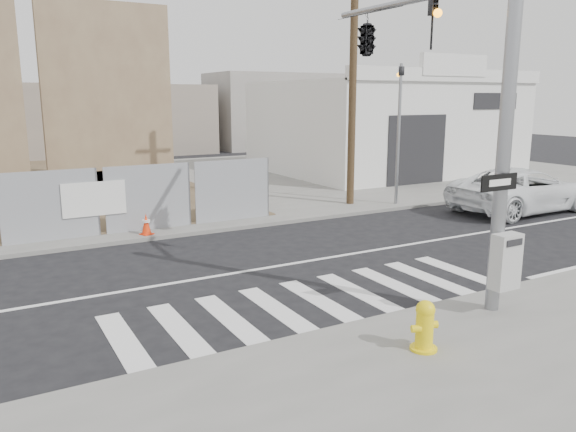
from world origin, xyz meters
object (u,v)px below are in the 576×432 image
fire_hydrant (425,326)px  traffic_cone_d (146,224)px  auto_shop (383,126)px  suv (522,190)px  signal_pole (406,66)px

fire_hydrant → traffic_cone_d: 10.07m
auto_shop → traffic_cone_d: (-15.67, -8.57, -2.11)m
auto_shop → suv: 11.71m
traffic_cone_d → suv: bearing=-11.7°
fire_hydrant → traffic_cone_d: fire_hydrant is taller
fire_hydrant → auto_shop: bearing=75.9°
auto_shop → traffic_cone_d: size_ratio=19.02×
suv → auto_shop: bearing=-13.1°
fire_hydrant → suv: suv is taller
traffic_cone_d → fire_hydrant: bearing=-79.8°
signal_pole → suv: (8.95, 3.71, -3.98)m
signal_pole → fire_hydrant: size_ratio=8.38×
fire_hydrant → signal_pole: bearing=78.2°
signal_pole → traffic_cone_d: bearing=122.9°
auto_shop → signal_pole: bearing=-127.5°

